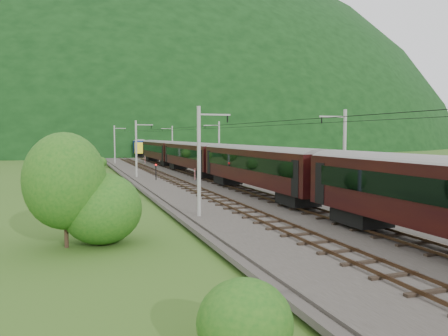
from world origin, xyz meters
name	(u,v)px	position (x,y,z in m)	size (l,w,h in m)	color
ground	(276,215)	(0.00, 0.00, 0.00)	(600.00, 600.00, 0.00)	#31561A
railbed	(231,196)	(0.00, 10.00, 0.15)	(14.00, 220.00, 0.30)	#38332D
track_left	(208,195)	(-2.40, 10.00, 0.37)	(2.40, 220.00, 0.27)	#503722
track_right	(253,193)	(2.40, 10.00, 0.37)	(2.40, 220.00, 0.27)	#503722
catenary_left	(137,147)	(-6.12, 32.00, 4.50)	(2.54, 192.28, 8.00)	gray
catenary_right	(219,147)	(6.12, 32.00, 4.50)	(2.54, 192.28, 8.00)	gray
overhead_wires	(231,126)	(0.00, 10.00, 7.10)	(4.83, 198.00, 0.03)	black
mountain_main	(95,145)	(0.00, 260.00, 0.00)	(504.00, 360.00, 244.00)	black
train	(217,155)	(2.40, 21.45, 3.80)	(3.24, 156.52, 5.65)	black
hazard_post_near	(145,159)	(-0.12, 62.20, 1.14)	(0.18, 0.18, 1.68)	red
hazard_post_far	(195,174)	(0.52, 25.23, 1.05)	(0.16, 0.16, 1.50)	red
signal	(156,171)	(-4.37, 26.88, 1.55)	(0.23, 0.23, 2.12)	black
vegetation_left	(91,198)	(-13.88, -2.81, 2.39)	(11.99, 140.55, 6.37)	#1C5216
vegetation_right	(297,174)	(11.98, 18.35, 1.34)	(6.08, 106.32, 3.10)	#1C5216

